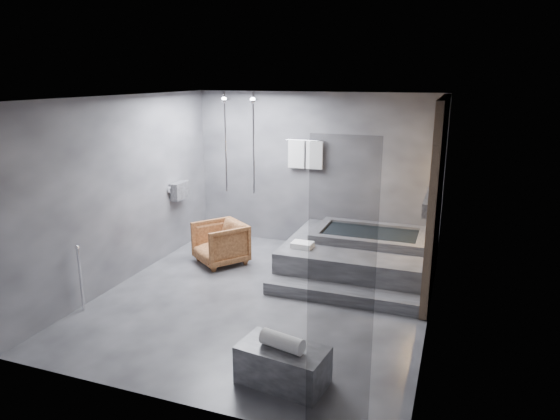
% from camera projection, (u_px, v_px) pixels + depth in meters
% --- Properties ---
extents(room, '(5.00, 5.04, 2.82)m').
position_uv_depth(room, '(297.00, 177.00, 6.77)').
color(room, '#2E2E31').
rests_on(room, ground).
extents(tub_deck, '(2.20, 2.00, 0.50)m').
position_uv_depth(tub_deck, '(358.00, 256.00, 8.04)').
color(tub_deck, '#333336').
rests_on(tub_deck, ground).
extents(tub_step, '(2.20, 0.36, 0.18)m').
position_uv_depth(tub_step, '(340.00, 295.00, 7.01)').
color(tub_step, '#333336').
rests_on(tub_step, ground).
extents(concrete_bench, '(0.96, 0.62, 0.41)m').
position_uv_depth(concrete_bench, '(283.00, 365.00, 5.11)').
color(concrete_bench, '#37383A').
rests_on(concrete_bench, ground).
extents(driftwood_chair, '(1.07, 1.07, 0.71)m').
position_uv_depth(driftwood_chair, '(220.00, 243.00, 8.36)').
color(driftwood_chair, '#4E2913').
rests_on(driftwood_chair, ground).
extents(rolled_towel, '(0.49, 0.26, 0.17)m').
position_uv_depth(rolled_towel, '(282.00, 342.00, 5.00)').
color(rolled_towel, white).
rests_on(rolled_towel, concrete_bench).
extents(deck_towel, '(0.33, 0.25, 0.09)m').
position_uv_depth(deck_towel, '(302.00, 245.00, 7.69)').
color(deck_towel, white).
rests_on(deck_towel, tub_deck).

